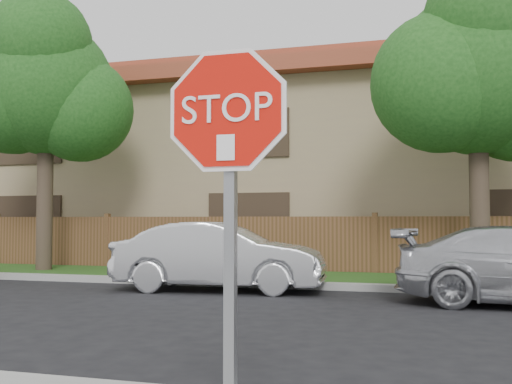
% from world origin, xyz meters
% --- Properties ---
extents(far_curb, '(70.00, 0.30, 0.15)m').
position_xyz_m(far_curb, '(0.00, 8.15, 0.07)').
color(far_curb, gray).
rests_on(far_curb, ground).
extents(grass_strip, '(70.00, 3.00, 0.12)m').
position_xyz_m(grass_strip, '(0.00, 9.80, 0.06)').
color(grass_strip, '#1E4714').
rests_on(grass_strip, ground).
extents(fence, '(70.00, 0.12, 1.60)m').
position_xyz_m(fence, '(0.00, 11.40, 0.80)').
color(fence, '#4C341A').
rests_on(fence, ground).
extents(apartment_building, '(35.20, 9.20, 7.20)m').
position_xyz_m(apartment_building, '(0.00, 17.00, 3.53)').
color(apartment_building, tan).
rests_on(apartment_building, ground).
extents(tree_left, '(4.80, 3.90, 7.78)m').
position_xyz_m(tree_left, '(-8.98, 9.57, 5.22)').
color(tree_left, '#382B21').
rests_on(tree_left, ground).
extents(tree_mid, '(4.80, 3.90, 7.35)m').
position_xyz_m(tree_mid, '(2.52, 9.57, 4.87)').
color(tree_mid, '#382B21').
rests_on(tree_mid, ground).
extents(stop_sign, '(1.01, 0.13, 2.55)m').
position_xyz_m(stop_sign, '(0.29, -1.48, 1.83)').
color(stop_sign, gray).
rests_on(stop_sign, sidewalk_near).
extents(sedan_left, '(4.56, 1.95, 1.46)m').
position_xyz_m(sedan_left, '(-2.89, 7.28, 0.73)').
color(sedan_left, silver).
rests_on(sedan_left, ground).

